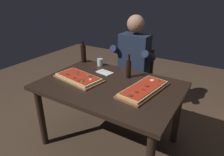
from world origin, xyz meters
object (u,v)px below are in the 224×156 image
(oil_bottle_amber, at_px, (129,69))
(seated_diner, at_px, (133,61))
(pizza_rectangular_front, at_px, (78,78))
(pizza_rectangular_left, at_px, (144,89))
(diner_chair, at_px, (136,76))
(dining_table, at_px, (109,93))
(wine_bottle_dark, at_px, (83,53))
(tumbler_near_camera, at_px, (100,63))

(oil_bottle_amber, xyz_separation_m, seated_diner, (-0.19, 0.48, -0.10))
(pizza_rectangular_front, distance_m, pizza_rectangular_left, 0.70)
(diner_chair, bearing_deg, pizza_rectangular_front, -104.59)
(dining_table, bearing_deg, seated_diner, 97.96)
(pizza_rectangular_front, xyz_separation_m, wine_bottle_dark, (-0.30, 0.46, 0.10))
(pizza_rectangular_left, relative_size, oil_bottle_amber, 2.36)
(wine_bottle_dark, distance_m, diner_chair, 0.80)
(wine_bottle_dark, height_order, diner_chair, wine_bottle_dark)
(dining_table, relative_size, seated_diner, 1.05)
(pizza_rectangular_left, xyz_separation_m, oil_bottle_amber, (-0.27, 0.20, 0.08))
(oil_bottle_amber, height_order, diner_chair, oil_bottle_amber)
(tumbler_near_camera, height_order, seated_diner, seated_diner)
(pizza_rectangular_front, height_order, pizza_rectangular_left, same)
(seated_diner, bearing_deg, pizza_rectangular_left, -56.58)
(oil_bottle_amber, relative_size, seated_diner, 0.20)
(pizza_rectangular_front, distance_m, diner_chair, 0.99)
(pizza_rectangular_left, height_order, diner_chair, diner_chair)
(tumbler_near_camera, relative_size, diner_chair, 0.10)
(dining_table, bearing_deg, oil_bottle_amber, 71.70)
(pizza_rectangular_left, distance_m, wine_bottle_dark, 1.05)
(oil_bottle_amber, bearing_deg, diner_chair, 107.12)
(pizza_rectangular_front, bearing_deg, oil_bottle_amber, 36.97)
(diner_chair, distance_m, seated_diner, 0.28)
(dining_table, bearing_deg, tumbler_near_camera, 134.58)
(tumbler_near_camera, xyz_separation_m, diner_chair, (0.28, 0.47, -0.29))
(dining_table, distance_m, wine_bottle_dark, 0.78)
(pizza_rectangular_front, height_order, diner_chair, diner_chair)
(diner_chair, bearing_deg, dining_table, -83.15)
(wine_bottle_dark, bearing_deg, dining_table, -31.34)
(diner_chair, bearing_deg, pizza_rectangular_left, -60.68)
(tumbler_near_camera, distance_m, seated_diner, 0.45)
(wine_bottle_dark, bearing_deg, pizza_rectangular_left, -18.97)
(dining_table, xyz_separation_m, wine_bottle_dark, (-0.64, 0.39, 0.21))
(wine_bottle_dark, xyz_separation_m, seated_diner, (0.54, 0.35, -0.11))
(dining_table, bearing_deg, wine_bottle_dark, 148.66)
(dining_table, height_order, pizza_rectangular_front, pizza_rectangular_front)
(dining_table, distance_m, pizza_rectangular_left, 0.37)
(dining_table, xyz_separation_m, pizza_rectangular_left, (0.35, 0.05, 0.12))
(pizza_rectangular_left, height_order, oil_bottle_amber, oil_bottle_amber)
(diner_chair, xyz_separation_m, seated_diner, (0.00, -0.12, 0.26))
(tumbler_near_camera, relative_size, seated_diner, 0.07)
(pizza_rectangular_left, distance_m, diner_chair, 0.96)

